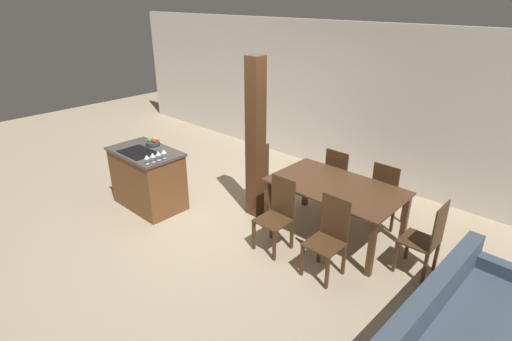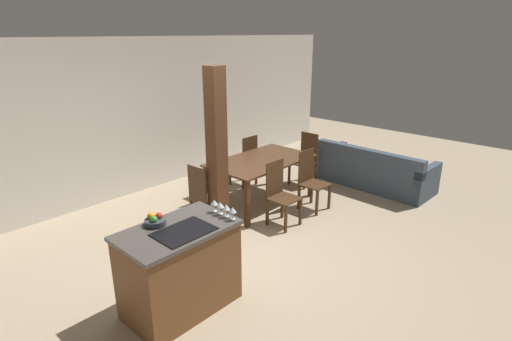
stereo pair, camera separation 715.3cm
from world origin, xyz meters
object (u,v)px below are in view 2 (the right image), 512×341
(dining_chair_far_left, at_px, (214,171))
(fruit_bowl, at_px, (155,220))
(wine_glass_end, at_px, (214,203))
(dining_table, at_px, (261,165))
(dining_chair_near_right, at_px, (311,179))
(timber_post, at_px, (217,154))
(dining_chair_head_end, at_px, (204,196))
(couch, at_px, (374,172))
(wine_glass_near, at_px, (233,210))
(wine_glass_far, at_px, (220,205))
(wine_glass_middle, at_px, (226,208))
(dining_chair_near_left, at_px, (280,193))
(dining_chair_far_right, at_px, (246,161))
(kitchen_island, at_px, (180,269))
(dining_chair_foot_end, at_px, (305,158))

(dining_chair_far_left, bearing_deg, fruit_bowl, 37.04)
(wine_glass_end, xyz_separation_m, dining_table, (2.11, 1.23, -0.37))
(dining_chair_near_right, relative_size, timber_post, 0.41)
(timber_post, bearing_deg, dining_chair_head_end, 99.50)
(dining_chair_head_end, distance_m, couch, 3.45)
(wine_glass_near, bearing_deg, wine_glass_end, 90.00)
(fruit_bowl, distance_m, wine_glass_end, 0.64)
(dining_table, distance_m, dining_chair_near_right, 0.85)
(dining_table, bearing_deg, wine_glass_far, -147.93)
(wine_glass_near, distance_m, couch, 4.24)
(wine_glass_middle, xyz_separation_m, timber_post, (0.90, 1.14, 0.14))
(dining_chair_near_left, bearing_deg, fruit_bowl, -173.21)
(wine_glass_middle, bearing_deg, couch, 5.19)
(wine_glass_near, distance_m, dining_chair_head_end, 1.82)
(dining_chair_head_end, bearing_deg, wine_glass_near, 150.46)
(dining_chair_near_left, bearing_deg, wine_glass_end, -164.04)
(wine_glass_end, relative_size, dining_table, 0.08)
(fruit_bowl, bearing_deg, couch, -0.33)
(dining_chair_near_left, distance_m, dining_chair_far_left, 1.48)
(wine_glass_middle, height_order, dining_chair_far_left, wine_glass_middle)
(dining_table, distance_m, dining_chair_near_left, 0.85)
(fruit_bowl, distance_m, dining_chair_far_right, 3.60)
(fruit_bowl, xyz_separation_m, dining_table, (2.71, 1.01, -0.31))
(wine_glass_far, xyz_separation_m, dining_chair_head_end, (0.86, 1.32, -0.54))
(wine_glass_near, xyz_separation_m, dining_chair_far_right, (2.50, 2.25, -0.54))
(dining_chair_far_left, height_order, couch, dining_chair_far_left)
(dining_chair_head_end, bearing_deg, wine_glass_middle, 148.86)
(wine_glass_far, distance_m, wine_glass_end, 0.09)
(kitchen_island, xyz_separation_m, dining_chair_far_right, (3.01, 1.97, 0.03))
(dining_chair_head_end, xyz_separation_m, couch, (3.28, -1.04, -0.22))
(wine_glass_near, xyz_separation_m, wine_glass_end, (0.00, 0.28, 0.00))
(fruit_bowl, height_order, couch, fruit_bowl)
(wine_glass_near, relative_size, timber_post, 0.06)
(wine_glass_end, bearing_deg, dining_chair_near_left, 15.96)
(fruit_bowl, height_order, timber_post, timber_post)
(wine_glass_far, xyz_separation_m, dining_chair_near_right, (2.50, 0.59, -0.54))
(dining_chair_far_left, xyz_separation_m, couch, (2.42, -1.78, -0.22))
(dining_chair_foot_end, bearing_deg, dining_table, -90.00)
(dining_chair_near_right, height_order, dining_chair_far_right, same)
(wine_glass_end, distance_m, dining_table, 2.47)
(wine_glass_near, xyz_separation_m, dining_chair_head_end, (0.86, 1.51, -0.54))
(wine_glass_end, bearing_deg, timber_post, 46.62)
(wine_glass_middle, bearing_deg, kitchen_island, 160.09)
(dining_chair_near_right, relative_size, dining_chair_foot_end, 1.00)
(dining_chair_near_left, height_order, couch, dining_chair_near_left)
(wine_glass_near, relative_size, dining_chair_near_left, 0.14)
(wine_glass_end, bearing_deg, dining_table, 30.20)
(wine_glass_near, xyz_separation_m, dining_chair_near_right, (2.50, 0.77, -0.54))
(wine_glass_end, xyz_separation_m, dining_chair_far_right, (2.50, 1.97, -0.54))
(dining_chair_foot_end, distance_m, timber_post, 2.57)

